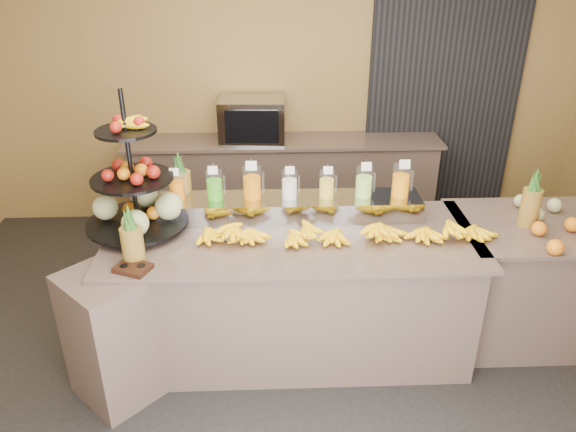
{
  "coord_description": "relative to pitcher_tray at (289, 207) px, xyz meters",
  "views": [
    {
      "loc": [
        -0.16,
        -2.99,
        2.74
      ],
      "look_at": [
        -0.03,
        0.3,
        1.08
      ],
      "focal_mm": 35.0,
      "sensor_mm": 36.0,
      "label": 1
    }
  ],
  "objects": [
    {
      "name": "ground",
      "position": [
        0.01,
        -0.58,
        -1.01
      ],
      "size": [
        6.0,
        6.0,
        0.0
      ],
      "primitive_type": "plane",
      "color": "black",
      "rests_on": "ground"
    },
    {
      "name": "room_envelope",
      "position": [
        0.2,
        0.21,
        0.87
      ],
      "size": [
        6.04,
        5.02,
        2.82
      ],
      "color": "olive",
      "rests_on": "ground"
    },
    {
      "name": "buffet_counter",
      "position": [
        -0.11,
        -0.32,
        -0.54
      ],
      "size": [
        2.75,
        1.25,
        0.93
      ],
      "color": "gray",
      "rests_on": "ground"
    },
    {
      "name": "right_counter",
      "position": [
        1.71,
        -0.18,
        -0.54
      ],
      "size": [
        1.08,
        0.88,
        0.93
      ],
      "color": "gray",
      "rests_on": "ground"
    },
    {
      "name": "back_ledge",
      "position": [
        0.01,
        1.67,
        -0.54
      ],
      "size": [
        3.1,
        0.55,
        0.93
      ],
      "color": "gray",
      "rests_on": "ground"
    },
    {
      "name": "pitcher_tray",
      "position": [
        0.0,
        0.0,
        0.0
      ],
      "size": [
        1.85,
        0.3,
        0.15
      ],
      "primitive_type": "cube",
      "color": "gray",
      "rests_on": "buffet_counter"
    },
    {
      "name": "juice_pitcher_orange_a",
      "position": [
        -0.78,
        -0.0,
        0.16
      ],
      "size": [
        0.11,
        0.11,
        0.26
      ],
      "color": "silver",
      "rests_on": "pitcher_tray"
    },
    {
      "name": "juice_pitcher_green",
      "position": [
        -0.52,
        -0.0,
        0.17
      ],
      "size": [
        0.11,
        0.12,
        0.28
      ],
      "color": "silver",
      "rests_on": "pitcher_tray"
    },
    {
      "name": "juice_pitcher_orange_b",
      "position": [
        -0.26,
        -0.0,
        0.18
      ],
      "size": [
        0.13,
        0.13,
        0.31
      ],
      "color": "silver",
      "rests_on": "pitcher_tray"
    },
    {
      "name": "juice_pitcher_milk",
      "position": [
        -0.0,
        -0.0,
        0.16
      ],
      "size": [
        0.11,
        0.11,
        0.26
      ],
      "color": "silver",
      "rests_on": "pitcher_tray"
    },
    {
      "name": "juice_pitcher_lemon",
      "position": [
        0.26,
        -0.0,
        0.16
      ],
      "size": [
        0.11,
        0.11,
        0.26
      ],
      "color": "silver",
      "rests_on": "pitcher_tray"
    },
    {
      "name": "juice_pitcher_lime",
      "position": [
        0.52,
        -0.0,
        0.17
      ],
      "size": [
        0.12,
        0.12,
        0.29
      ],
      "color": "silver",
      "rests_on": "pitcher_tray"
    },
    {
      "name": "juice_pitcher_orange_c",
      "position": [
        0.78,
        -0.0,
        0.18
      ],
      "size": [
        0.13,
        0.13,
        0.3
      ],
      "color": "silver",
      "rests_on": "pitcher_tray"
    },
    {
      "name": "banana_heap",
      "position": [
        0.32,
        -0.32,
        -0.01
      ],
      "size": [
        1.99,
        0.18,
        0.17
      ],
      "color": "yellow",
      "rests_on": "buffet_counter"
    },
    {
      "name": "fruit_stand",
      "position": [
        -0.99,
        -0.15,
        0.17
      ],
      "size": [
        0.85,
        0.85,
        0.97
      ],
      "rotation": [
        0.0,
        0.0,
        -0.28
      ],
      "color": "black",
      "rests_on": "buffet_counter"
    },
    {
      "name": "condiment_caddy",
      "position": [
        -0.97,
        -0.67,
        -0.06
      ],
      "size": [
        0.25,
        0.22,
        0.03
      ],
      "primitive_type": "cube",
      "rotation": [
        0.0,
        0.0,
        -0.42
      ],
      "color": "black",
      "rests_on": "buffet_counter"
    },
    {
      "name": "pineapple_left_a",
      "position": [
        -0.98,
        -0.57,
        0.07
      ],
      "size": [
        0.14,
        0.14,
        0.39
      ],
      "rotation": [
        0.0,
        0.0,
        -0.14
      ],
      "color": "brown",
      "rests_on": "buffet_counter"
    },
    {
      "name": "pineapple_left_b",
      "position": [
        -0.78,
        0.16,
        0.1
      ],
      "size": [
        0.16,
        0.16,
        0.45
      ],
      "rotation": [
        0.0,
        0.0,
        0.06
      ],
      "color": "brown",
      "rests_on": "buffet_counter"
    },
    {
      "name": "right_fruit_pile",
      "position": [
        1.8,
        -0.36,
        0.01
      ],
      "size": [
        0.51,
        0.49,
        0.27
      ],
      "color": "brown",
      "rests_on": "right_counter"
    },
    {
      "name": "oven_warmer",
      "position": [
        -0.29,
        1.67,
        0.13
      ],
      "size": [
        0.64,
        0.46,
        0.42
      ],
      "primitive_type": "cube",
      "rotation": [
        0.0,
        0.0,
        -0.04
      ],
      "color": "gray",
      "rests_on": "back_ledge"
    }
  ]
}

